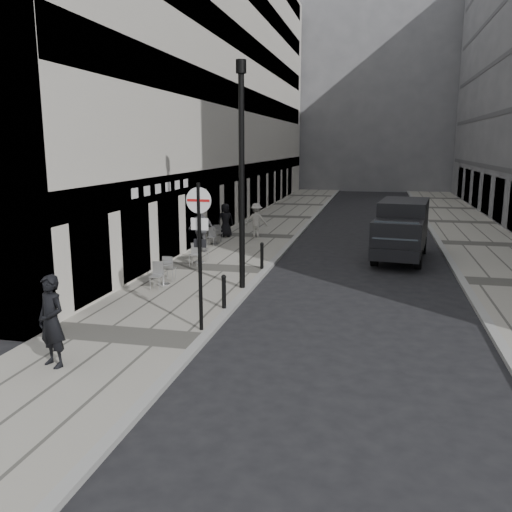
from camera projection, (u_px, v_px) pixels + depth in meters
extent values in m
plane|color=black|center=(154.00, 396.00, 10.33)|extent=(120.00, 120.00, 0.00)
cube|color=gray|center=(257.00, 236.00, 27.95)|extent=(4.00, 60.00, 0.12)
cube|color=gray|center=(484.00, 245.00, 25.59)|extent=(4.00, 60.00, 0.12)
cube|color=beige|center=(216.00, 74.00, 33.23)|extent=(4.00, 45.00, 18.00)
cube|color=gray|center=(360.00, 88.00, 61.32)|extent=(24.00, 16.00, 22.00)
imported|color=black|center=(51.00, 321.00, 11.25)|extent=(0.84, 0.71, 1.97)
cylinder|color=black|center=(200.00, 258.00, 13.30)|extent=(0.09, 0.09, 3.69)
cylinder|color=white|center=(199.00, 200.00, 13.01)|extent=(0.63, 0.08, 0.63)
cube|color=#B21414|center=(198.00, 200.00, 12.99)|extent=(0.58, 0.05, 0.06)
cube|color=white|center=(200.00, 224.00, 13.16)|extent=(0.44, 0.06, 0.30)
cylinder|color=black|center=(242.00, 182.00, 17.03)|extent=(0.18, 0.18, 6.84)
cylinder|color=black|center=(241.00, 66.00, 16.33)|extent=(0.32, 0.32, 0.40)
cylinder|color=black|center=(224.00, 293.00, 15.39)|extent=(0.12, 0.12, 0.92)
cylinder|color=black|center=(262.00, 256.00, 20.34)|extent=(0.12, 0.12, 0.93)
cylinder|color=black|center=(375.00, 257.00, 21.36)|extent=(0.36, 0.78, 0.75)
cylinder|color=black|center=(418.00, 259.00, 20.81)|extent=(0.36, 0.78, 0.75)
cylinder|color=black|center=(384.00, 243.00, 24.31)|extent=(0.36, 0.78, 0.75)
cylinder|color=black|center=(423.00, 245.00, 23.76)|extent=(0.36, 0.78, 0.75)
cube|color=black|center=(403.00, 222.00, 23.13)|extent=(2.30, 3.60, 1.89)
cube|color=black|center=(397.00, 238.00, 20.84)|extent=(2.08, 1.92, 1.32)
cube|color=#1E2328|center=(396.00, 231.00, 20.11)|extent=(1.68, 0.54, 0.70)
imported|color=black|center=(389.00, 229.00, 28.13)|extent=(1.75, 1.14, 0.87)
imported|color=slate|center=(389.00, 218.00, 28.02)|extent=(0.97, 0.87, 1.64)
imported|color=#58585D|center=(201.00, 229.00, 23.47)|extent=(1.18, 0.54, 1.97)
imported|color=#ADA89F|center=(256.00, 220.00, 27.24)|extent=(1.15, 0.71, 1.72)
imported|color=black|center=(225.00, 220.00, 27.33)|extent=(0.99, 0.90, 1.70)
cylinder|color=silver|center=(164.00, 284.00, 18.07)|extent=(0.43, 0.43, 0.03)
cylinder|color=silver|center=(163.00, 274.00, 18.00)|extent=(0.06, 0.06, 0.72)
cylinder|color=silver|center=(163.00, 263.00, 17.93)|extent=(0.68, 0.68, 0.03)
cylinder|color=silver|center=(199.00, 262.00, 21.48)|extent=(0.42, 0.42, 0.03)
cylinder|color=silver|center=(199.00, 254.00, 21.41)|extent=(0.06, 0.06, 0.70)
cylinder|color=silver|center=(199.00, 245.00, 21.34)|extent=(0.67, 0.67, 0.03)
cylinder|color=#AAAAAC|center=(215.00, 244.00, 25.52)|extent=(0.41, 0.41, 0.03)
cylinder|color=#AAAAAC|center=(215.00, 236.00, 25.45)|extent=(0.06, 0.06, 0.69)
cylinder|color=#AAAAAC|center=(215.00, 229.00, 25.38)|extent=(0.66, 0.66, 0.03)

